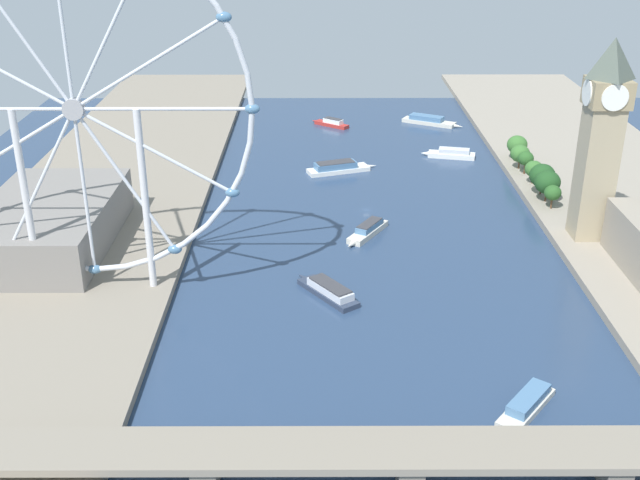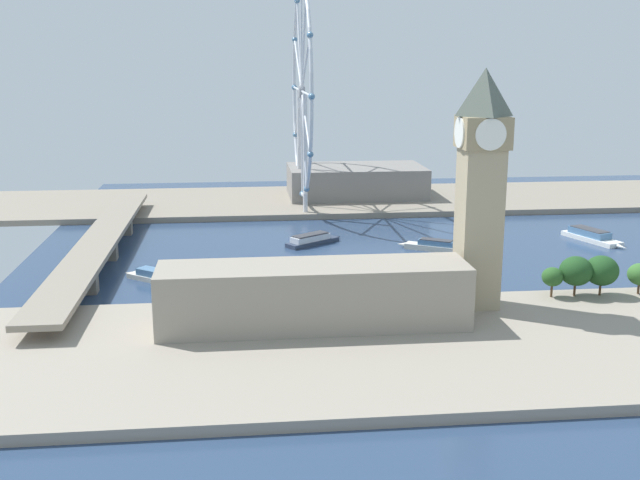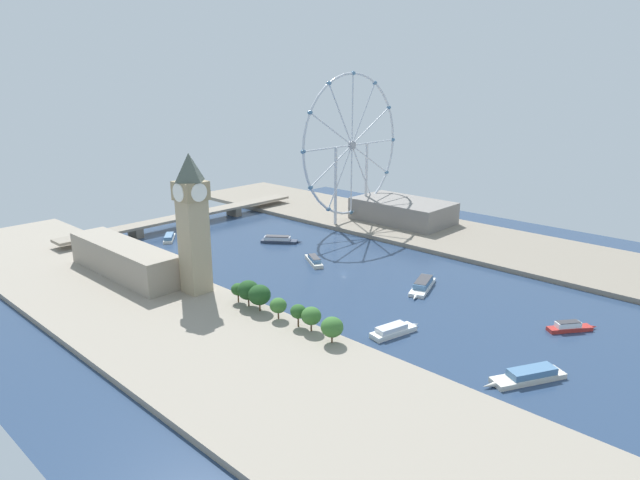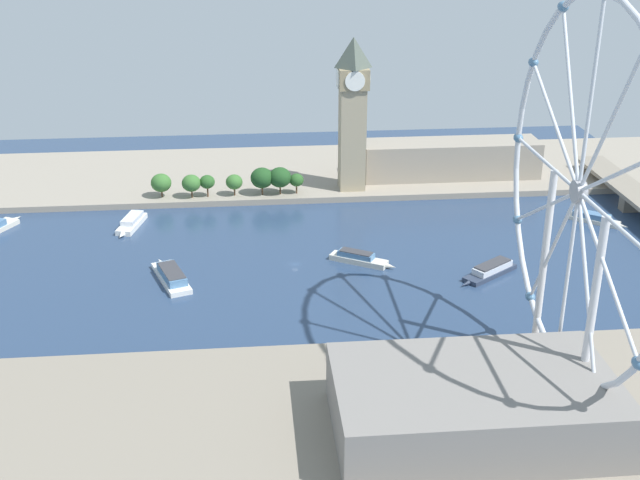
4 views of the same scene
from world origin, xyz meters
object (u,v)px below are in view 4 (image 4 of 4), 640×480
Objects in this scene: parliament_block at (450,159)px; tour_boat_5 at (131,223)px; tour_boat_1 at (359,258)px; clock_tower at (353,112)px; tour_boat_0 at (491,270)px; tour_boat_6 at (171,276)px; ferris_wheel at (578,194)px; tour_boat_4 at (594,218)px; riverside_hall at (474,405)px.

tour_boat_5 is (49.80, -162.26, -10.52)m from parliament_block.
tour_boat_1 is at bearing 76.62° from tour_boat_5.
clock_tower is 120.50m from tour_boat_5.
parliament_block is 117.64m from tour_boat_1.
tour_boat_0 is 129.02m from tour_boat_6.
tour_boat_5 is at bearing -134.23° from ferris_wheel.
tour_boat_1 reaches higher than tour_boat_4.
tour_boat_6 is (109.38, -139.54, -10.29)m from parliament_block.
tour_boat_5 is (-49.43, -99.96, -0.01)m from tour_boat_1.
ferris_wheel is 4.27× the size of tour_boat_0.
clock_tower is 64.09m from parliament_block.
tour_boat_1 is at bearing -53.76° from tour_boat_0.
parliament_block is 177.60m from tour_boat_6.
tour_boat_1 is at bearing -152.77° from ferris_wheel.
clock_tower is 209.82m from riverside_hall.
tour_boat_0 is at bearing -112.25° from tour_boat_6.
riverside_hall is (221.15, -46.74, -0.85)m from parliament_block.
ferris_wheel is 100.70m from tour_boat_0.
tour_boat_1 is at bearing -124.50° from tour_boat_4.
tour_boat_0 reaches higher than tour_boat_4.
tour_boat_1 is at bearing -172.72° from riverside_hall.
clock_tower is 134.05m from tour_boat_6.
tour_boat_0 is at bearing 23.39° from clock_tower.
tour_boat_0 is (101.89, 44.07, -40.73)m from clock_tower.
parliament_block is at bearing 168.80° from tour_boat_4.
clock_tower is 126.53m from tour_boat_4.
tour_boat_0 is (115.71, -10.67, -10.42)m from parliament_block.
clock_tower is at bearing -177.79° from riverside_hall.
parliament_block is (-13.82, 54.75, -30.31)m from clock_tower.
tour_boat_4 is 198.81m from tour_boat_6.
tour_boat_1 is at bearing -5.06° from clock_tower.
tour_boat_0 is (-79.48, 2.25, -61.78)m from ferris_wheel.
tour_boat_6 is (95.56, -84.79, -40.60)m from clock_tower.
ferris_wheel is (195.19, -12.92, 51.36)m from parliament_block.
ferris_wheel reaches higher than tour_boat_1.
clock_tower is 187.32m from ferris_wheel.
tour_boat_1 is (-121.92, -15.57, -9.65)m from riverside_hall.
parliament_block is at bearing 119.99° from tour_boat_5.
ferris_wheel is at bearing -3.79° from parliament_block.
parliament_block is 226.04m from riverside_hall.
tour_boat_0 is at bearing -102.70° from tour_boat_4.
ferris_wheel is at bearing 58.70° from tour_boat_5.
clock_tower is at bearing 115.94° from tour_boat_1.
ferris_wheel is 4.19× the size of tour_boat_5.
clock_tower reaches higher than tour_boat_4.
tour_boat_5 is at bearing -145.13° from tour_boat_4.
riverside_hall is 123.29m from tour_boat_1.
tour_boat_5 is (35.98, -107.52, -40.83)m from clock_tower.
clock_tower is at bearing -166.12° from tour_boat_4.
parliament_block is 202.24m from ferris_wheel.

